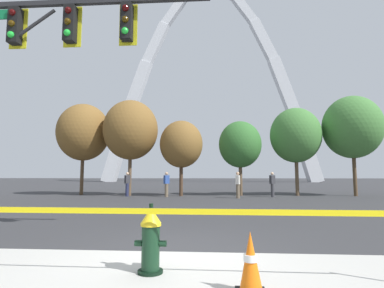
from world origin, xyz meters
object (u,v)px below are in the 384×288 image
(traffic_cone_by_hydrant, at_px, (251,263))
(monument_arch, at_px, (209,91))
(traffic_signal_gantry, at_px, (27,56))
(pedestrian_walking_left, at_px, (238,185))
(pedestrian_walking_right, at_px, (272,184))
(pedestrian_near_trees, at_px, (127,184))
(pedestrian_standing_center, at_px, (166,184))
(fire_hydrant, at_px, (151,240))

(traffic_cone_by_hydrant, bearing_deg, monument_arch, 91.12)
(traffic_cone_by_hydrant, xyz_separation_m, traffic_signal_gantry, (-4.93, 2.99, 3.91))
(traffic_signal_gantry, distance_m, pedestrian_walking_left, 13.67)
(traffic_cone_by_hydrant, distance_m, pedestrian_walking_right, 16.38)
(traffic_signal_gantry, relative_size, pedestrian_near_trees, 4.04)
(pedestrian_standing_center, bearing_deg, traffic_signal_gantry, -96.77)
(pedestrian_standing_center, bearing_deg, monument_arch, 86.78)
(pedestrian_standing_center, height_order, pedestrian_walking_right, same)
(traffic_signal_gantry, relative_size, pedestrian_walking_right, 4.04)
(monument_arch, height_order, pedestrian_walking_left, monument_arch)
(pedestrian_walking_left, relative_size, pedestrian_walking_right, 1.00)
(traffic_cone_by_hydrant, distance_m, pedestrian_near_trees, 17.15)
(pedestrian_near_trees, bearing_deg, traffic_cone_by_hydrant, -69.07)
(pedestrian_near_trees, bearing_deg, pedestrian_standing_center, -8.77)
(fire_hydrant, height_order, pedestrian_standing_center, pedestrian_standing_center)
(pedestrian_standing_center, xyz_separation_m, pedestrian_near_trees, (-2.69, 0.41, 0.00))
(traffic_cone_by_hydrant, height_order, monument_arch, monument_arch)
(pedestrian_walking_right, bearing_deg, traffic_cone_by_hydrant, -101.81)
(fire_hydrant, height_order, monument_arch, monument_arch)
(traffic_signal_gantry, bearing_deg, monument_arch, 85.95)
(fire_hydrant, distance_m, traffic_cone_by_hydrant, 1.50)
(pedestrian_near_trees, bearing_deg, pedestrian_walking_right, 0.07)
(traffic_signal_gantry, height_order, pedestrian_walking_right, traffic_signal_gantry)
(traffic_signal_gantry, height_order, pedestrian_walking_left, traffic_signal_gantry)
(pedestrian_walking_left, distance_m, pedestrian_standing_center, 4.56)
(traffic_signal_gantry, xyz_separation_m, monument_arch, (3.82, 53.96, 14.25))
(traffic_cone_by_hydrant, height_order, pedestrian_walking_left, pedestrian_walking_left)
(pedestrian_walking_left, bearing_deg, monument_arch, 92.93)
(monument_arch, height_order, pedestrian_walking_right, monument_arch)
(traffic_cone_by_hydrant, distance_m, pedestrian_standing_center, 15.98)
(traffic_signal_gantry, distance_m, pedestrian_walking_right, 15.83)
(fire_hydrant, distance_m, pedestrian_walking_right, 16.07)
(pedestrian_standing_center, bearing_deg, pedestrian_near_trees, 171.23)
(traffic_cone_by_hydrant, height_order, pedestrian_standing_center, pedestrian_standing_center)
(traffic_signal_gantry, distance_m, monument_arch, 55.94)
(traffic_cone_by_hydrant, bearing_deg, pedestrian_standing_center, 102.43)
(fire_hydrant, xyz_separation_m, pedestrian_near_trees, (-4.77, 15.35, 0.35))
(pedestrian_walking_right, bearing_deg, pedestrian_standing_center, -176.41)
(monument_arch, bearing_deg, traffic_signal_gantry, -94.05)
(pedestrian_walking_right, relative_size, pedestrian_near_trees, 1.00)
(pedestrian_standing_center, height_order, pedestrian_near_trees, same)
(traffic_cone_by_hydrant, relative_size, pedestrian_walking_left, 0.46)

